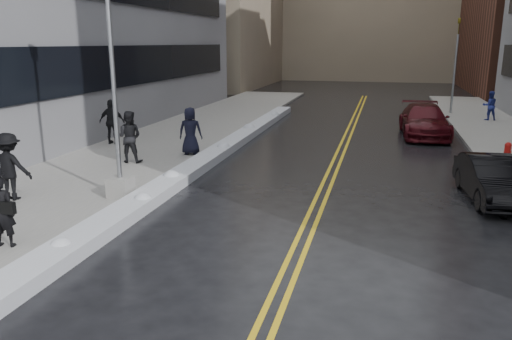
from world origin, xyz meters
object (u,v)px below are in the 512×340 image
Objects in this scene: pedestrian_e at (10,167)px; pedestrian_east at (490,106)px; lamppost at (116,118)px; car_black at (492,179)px; pedestrian_c at (190,131)px; pedestrian_d at (112,122)px; pedestrian_fedora at (2,211)px; traffic_signal at (455,62)px; fire_hydrant at (508,151)px; pedestrian_b at (129,137)px; car_maroon at (424,121)px.

pedestrian_east is at bearing -133.66° from pedestrian_e.
lamppost is 1.89× the size of car_black.
pedestrian_d is at bearing -27.19° from pedestrian_c.
pedestrian_c is (0.51, 10.08, 0.14)m from pedestrian_fedora.
pedestrian_d is (-3.74, 11.27, 0.18)m from pedestrian_fedora.
traffic_signal is 3.49× the size of pedestrian_east.
pedestrian_e is at bearing -122.65° from traffic_signal.
fire_hydrant is at bearing 33.04° from lamppost.
lamppost reaches higher than pedestrian_d.
fire_hydrant is 0.12× the size of traffic_signal.
traffic_signal is 22.05m from pedestrian_d.
fire_hydrant is 11.31m from pedestrian_east.
lamppost reaches higher than pedestrian_b.
pedestrian_c reaches higher than car_maroon.
fire_hydrant is 5.37m from car_black.
pedestrian_d is 8.36m from pedestrian_e.
pedestrian_fedora is (-12.95, -12.06, 0.43)m from fire_hydrant.
car_black is 10.84m from car_maroon.
lamppost reaches higher than car_black.
pedestrian_e is 14.30m from car_black.
pedestrian_east is at bearing 83.35° from fire_hydrant.
pedestrian_c is at bearing -104.04° from pedestrian_fedora.
lamppost is at bearing 106.87° from pedestrian_b.
lamppost reaches higher than pedestrian_e.
pedestrian_d is 15.35m from car_maroon.
pedestrian_fedora reaches higher than fire_hydrant.
traffic_signal is 3.02× the size of pedestrian_b.
pedestrian_b is at bearing -106.19° from pedestrian_e.
pedestrian_b is (-1.23, 8.18, 0.16)m from pedestrian_fedora.
pedestrian_east reaches higher than car_black.
car_maroon is (10.20, 17.67, -0.19)m from pedestrian_fedora.
pedestrian_b is 0.36× the size of car_maroon.
pedestrian_e is (-2.31, 3.03, 0.16)m from pedestrian_fedora.
pedestrian_b reaches higher than pedestrian_east.
pedestrian_b is at bearing -92.55° from pedestrian_fedora.
pedestrian_c reaches higher than pedestrian_east.
traffic_signal is at bearing -126.65° from pedestrian_fedora.
pedestrian_c is 0.98× the size of pedestrian_e.
pedestrian_d is at bearing 23.30° from pedestrian_east.
pedestrian_fedora is at bearing 48.09° from pedestrian_east.
car_black is at bearing 156.90° from pedestrian_d.
pedestrian_d is 1.17× the size of pedestrian_east.
lamppost is 1.27× the size of traffic_signal.
pedestrian_b reaches higher than fire_hydrant.
car_maroon is (9.55, 13.62, -1.74)m from lamppost.
car_black is (10.93, -3.18, -0.46)m from pedestrian_c.
car_black is at bearing -160.02° from pedestrian_fedora.
traffic_signal is (11.80, 22.00, 0.87)m from lamppost.
pedestrian_e is at bearing -149.38° from fire_hydrant.
pedestrian_b is at bearing 122.04° from pedestrian_d.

